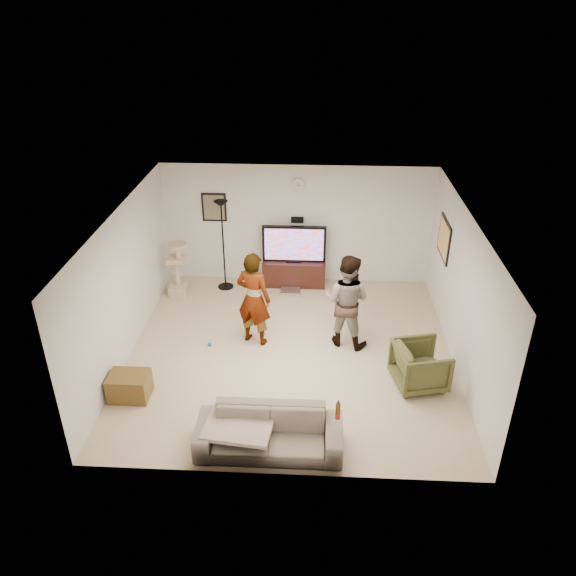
# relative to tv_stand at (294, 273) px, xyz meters

# --- Properties ---
(floor) EXTENTS (5.50, 5.50, 0.02)m
(floor) POSITION_rel_tv_stand_xyz_m (0.06, -2.50, -0.28)
(floor) COLOR tan
(floor) RESTS_ON ground
(ceiling) EXTENTS (5.50, 5.50, 0.02)m
(ceiling) POSITION_rel_tv_stand_xyz_m (0.06, -2.50, 2.24)
(ceiling) COLOR white
(ceiling) RESTS_ON wall_back
(wall_back) EXTENTS (5.50, 0.04, 2.50)m
(wall_back) POSITION_rel_tv_stand_xyz_m (0.06, 0.25, 0.98)
(wall_back) COLOR white
(wall_back) RESTS_ON floor
(wall_front) EXTENTS (5.50, 0.04, 2.50)m
(wall_front) POSITION_rel_tv_stand_xyz_m (0.06, -5.25, 0.98)
(wall_front) COLOR white
(wall_front) RESTS_ON floor
(wall_left) EXTENTS (0.04, 5.50, 2.50)m
(wall_left) POSITION_rel_tv_stand_xyz_m (-2.69, -2.50, 0.98)
(wall_left) COLOR white
(wall_left) RESTS_ON floor
(wall_right) EXTENTS (0.04, 5.50, 2.50)m
(wall_right) POSITION_rel_tv_stand_xyz_m (2.81, -2.50, 0.98)
(wall_right) COLOR white
(wall_right) RESTS_ON floor
(wall_clock) EXTENTS (0.26, 0.04, 0.26)m
(wall_clock) POSITION_rel_tv_stand_xyz_m (0.06, 0.22, 1.83)
(wall_clock) COLOR white
(wall_clock) RESTS_ON wall_back
(wall_speaker) EXTENTS (0.25, 0.10, 0.10)m
(wall_speaker) POSITION_rel_tv_stand_xyz_m (0.06, 0.19, 1.11)
(wall_speaker) COLOR black
(wall_speaker) RESTS_ON wall_back
(picture_back) EXTENTS (0.42, 0.03, 0.52)m
(picture_back) POSITION_rel_tv_stand_xyz_m (-1.64, 0.23, 1.33)
(picture_back) COLOR #625A4B
(picture_back) RESTS_ON wall_back
(picture_right) EXTENTS (0.03, 0.78, 0.62)m
(picture_right) POSITION_rel_tv_stand_xyz_m (2.79, -0.90, 1.23)
(picture_right) COLOR #F6B25B
(picture_right) RESTS_ON wall_right
(tv_stand) EXTENTS (1.30, 0.45, 0.54)m
(tv_stand) POSITION_rel_tv_stand_xyz_m (0.00, 0.00, 0.00)
(tv_stand) COLOR black
(tv_stand) RESTS_ON floor
(console_box) EXTENTS (0.40, 0.30, 0.07)m
(console_box) POSITION_rel_tv_stand_xyz_m (-0.05, -0.40, -0.24)
(console_box) COLOR #B8B9BF
(console_box) RESTS_ON floor
(tv) EXTENTS (1.30, 0.08, 0.77)m
(tv) POSITION_rel_tv_stand_xyz_m (0.00, 0.00, 0.66)
(tv) COLOR black
(tv) RESTS_ON tv_stand
(tv_screen) EXTENTS (1.20, 0.01, 0.68)m
(tv_screen) POSITION_rel_tv_stand_xyz_m (0.00, -0.04, 0.66)
(tv_screen) COLOR #4477F7
(tv_screen) RESTS_ON tv
(floor_lamp) EXTENTS (0.32, 0.32, 1.89)m
(floor_lamp) POSITION_rel_tv_stand_xyz_m (-1.42, -0.21, 0.67)
(floor_lamp) COLOR black
(floor_lamp) RESTS_ON floor
(cat_tree) EXTENTS (0.39, 0.39, 1.15)m
(cat_tree) POSITION_rel_tv_stand_xyz_m (-2.34, -0.55, 0.30)
(cat_tree) COLOR tan
(cat_tree) RESTS_ON floor
(person_left) EXTENTS (0.73, 0.61, 1.72)m
(person_left) POSITION_rel_tv_stand_xyz_m (-0.59, -2.19, 0.59)
(person_left) COLOR #A2A2A2
(person_left) RESTS_ON floor
(person_right) EXTENTS (0.99, 0.89, 1.69)m
(person_right) POSITION_rel_tv_stand_xyz_m (0.99, -2.15, 0.57)
(person_right) COLOR navy
(person_right) RESTS_ON floor
(sofa) EXTENTS (1.97, 0.77, 0.58)m
(sofa) POSITION_rel_tv_stand_xyz_m (-0.12, -4.80, 0.02)
(sofa) COLOR #6E6257
(sofa) RESTS_ON floor
(throw_blanket) EXTENTS (0.98, 0.80, 0.06)m
(throw_blanket) POSITION_rel_tv_stand_xyz_m (-0.53, -4.80, 0.12)
(throw_blanket) COLOR #C3A69B
(throw_blanket) RESTS_ON sofa
(beer_bottle) EXTENTS (0.06, 0.06, 0.25)m
(beer_bottle) POSITION_rel_tv_stand_xyz_m (0.79, -4.80, 0.43)
(beer_bottle) COLOR #502E0E
(beer_bottle) RESTS_ON sofa
(armchair) EXTENTS (0.93, 0.92, 0.72)m
(armchair) POSITION_rel_tv_stand_xyz_m (2.12, -3.28, 0.09)
(armchair) COLOR #434422
(armchair) RESTS_ON floor
(side_table) EXTENTS (0.61, 0.46, 0.40)m
(side_table) POSITION_rel_tv_stand_xyz_m (-2.34, -3.82, -0.07)
(side_table) COLOR #533C18
(side_table) RESTS_ON floor
(toy_ball) EXTENTS (0.07, 0.07, 0.07)m
(toy_ball) POSITION_rel_tv_stand_xyz_m (-1.37, -2.40, -0.24)
(toy_ball) COLOR #056493
(toy_ball) RESTS_ON floor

